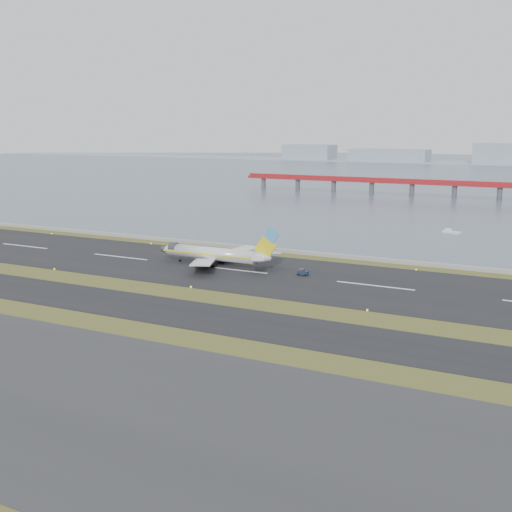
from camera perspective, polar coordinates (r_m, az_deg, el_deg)
The scene contains 10 objects.
ground at distance 153.28m, azimuth -7.31°, elevation -3.45°, with size 1000.00×1000.00×0.00m, color #3A4418.
taxiway_strip at distance 143.89m, azimuth -10.01°, elevation -4.49°, with size 1000.00×18.00×0.10m, color black.
runway_strip at distance 178.09m, azimuth -1.89°, elevation -1.25°, with size 1000.00×45.00×0.10m, color black.
seawall at distance 204.23m, azimuth 2.18°, elevation 0.51°, with size 1000.00×2.50×1.00m, color gray.
bay_water at distance 589.44m, azimuth 18.88°, elevation 6.98°, with size 1400.00×800.00×1.30m, color #475566.
red_pier at distance 378.91m, azimuth 17.27°, elevation 6.07°, with size 260.00×5.00×10.20m.
far_shoreline at distance 746.17m, azimuth 21.78°, elevation 8.04°, with size 1400.00×80.00×60.50m.
airliner at distance 182.87m, azimuth -3.53°, elevation 0.16°, with size 38.52×32.89×12.80m.
pushback_tug at distance 171.79m, azimuth 4.18°, elevation -1.46°, with size 2.87×1.74×1.82m.
workboat_near at distance 250.82m, azimuth 16.95°, elevation 2.06°, with size 7.25×4.33×1.68m.
Camera 1 is at (84.07, -122.11, 38.95)m, focal length 45.00 mm.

